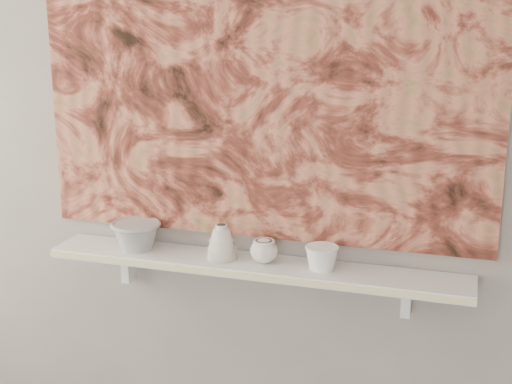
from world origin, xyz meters
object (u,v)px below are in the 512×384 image
at_px(shelf, 254,266).
at_px(bowl_white, 322,257).
at_px(bowl_grey, 136,235).
at_px(painting, 261,70).
at_px(bell_vessel, 221,241).
at_px(cup_cream, 264,251).

relative_size(shelf, bowl_white, 13.10).
bearing_deg(bowl_grey, bowl_white, 0.00).
bearing_deg(painting, bowl_grey, -169.14).
xyz_separation_m(painting, bowl_grey, (-0.42, -0.08, -0.56)).
distance_m(bowl_grey, bell_vessel, 0.31).
bearing_deg(bowl_grey, painting, 10.86).
relative_size(shelf, bell_vessel, 12.06).
xyz_separation_m(shelf, painting, (0.00, 0.08, 0.62)).
xyz_separation_m(cup_cream, bowl_white, (0.19, 0.00, -0.00)).
bearing_deg(bowl_white, shelf, 180.00).
bearing_deg(bell_vessel, cup_cream, 0.00).
bearing_deg(painting, cup_cream, -66.51).
distance_m(painting, bell_vessel, 0.57).
bearing_deg(bell_vessel, bowl_grey, 180.00).
relative_size(painting, cup_cream, 16.87).
xyz_separation_m(shelf, cup_cream, (0.03, 0.00, 0.06)).
bearing_deg(bowl_grey, shelf, 0.00).
height_order(shelf, bell_vessel, bell_vessel).
height_order(shelf, cup_cream, cup_cream).
bearing_deg(bowl_grey, cup_cream, 0.00).
bearing_deg(bowl_white, bell_vessel, 180.00).
distance_m(bowl_grey, bowl_white, 0.65).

